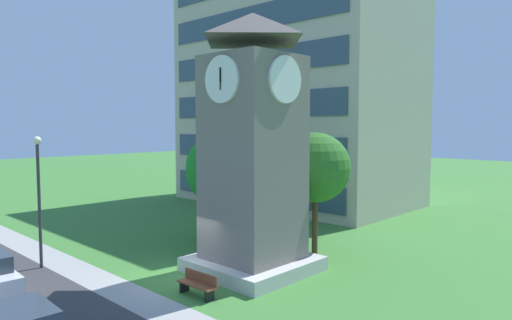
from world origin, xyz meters
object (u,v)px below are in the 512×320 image
street_lamp (39,187)px  clock_tower (253,157)px  park_bench (198,284)px  tree_by_building (224,169)px  tree_near_tower (315,168)px

street_lamp → clock_tower: bearing=41.3°
park_bench → tree_by_building: size_ratio=0.29×
clock_tower → street_lamp: bearing=-138.7°
clock_tower → tree_near_tower: 4.00m
clock_tower → tree_by_building: (-4.82, 2.65, -1.03)m
tree_by_building → park_bench: bearing=-49.3°
clock_tower → park_bench: size_ratio=6.23×
street_lamp → tree_near_tower: (7.78, 10.28, 0.68)m
street_lamp → tree_by_building: bearing=74.8°
street_lamp → tree_near_tower: bearing=52.9°
park_bench → tree_by_building: 9.07m
park_bench → street_lamp: 8.93m
clock_tower → tree_near_tower: clock_tower is taller
clock_tower → tree_by_building: clock_tower is taller
street_lamp → tree_near_tower: 12.91m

